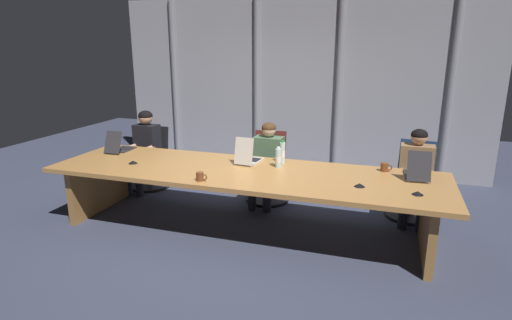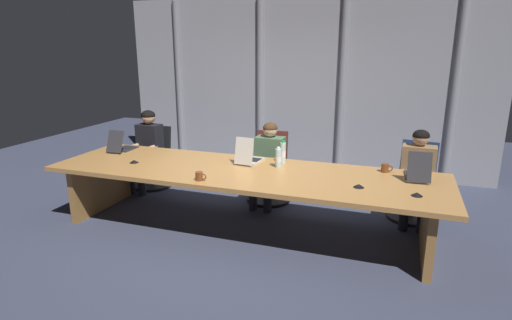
{
  "view_description": "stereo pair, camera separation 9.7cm",
  "coord_description": "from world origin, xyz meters",
  "px_view_note": "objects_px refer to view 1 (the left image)",
  "views": [
    {
      "loc": [
        1.54,
        -4.25,
        2.09
      ],
      "look_at": [
        0.11,
        0.12,
        0.82
      ],
      "focal_mm": 29.25,
      "sensor_mm": 36.0,
      "label": 1
    },
    {
      "loc": [
        1.64,
        -4.22,
        2.09
      ],
      "look_at": [
        0.11,
        0.12,
        0.82
      ],
      "focal_mm": 29.25,
      "sensor_mm": 36.0,
      "label": 2
    }
  ],
  "objects_px": {
    "person_left_end": "(144,146)",
    "person_left_mid": "(267,159)",
    "water_bottle_primary": "(282,153)",
    "laptop_left_end": "(120,147)",
    "office_chair_left_end": "(150,165)",
    "water_bottle_secondary": "(278,158)",
    "laptop_left_mid": "(249,158)",
    "office_chair_left_mid": "(268,176)",
    "conference_mic_left_side": "(360,185)",
    "laptop_center": "(417,172)",
    "person_center": "(416,171)",
    "conference_mic_middle": "(418,193)",
    "conference_mic_right_side": "(133,162)",
    "office_chair_center": "(412,190)",
    "coffee_mug_far": "(385,167)",
    "coffee_mug_near": "(200,177)"
  },
  "relations": [
    {
      "from": "office_chair_center",
      "to": "water_bottle_primary",
      "type": "height_order",
      "value": "water_bottle_primary"
    },
    {
      "from": "person_center",
      "to": "coffee_mug_near",
      "type": "distance_m",
      "value": 2.59
    },
    {
      "from": "water_bottle_secondary",
      "to": "laptop_left_mid",
      "type": "bearing_deg",
      "value": 169.0
    },
    {
      "from": "person_left_end",
      "to": "person_left_mid",
      "type": "distance_m",
      "value": 1.88
    },
    {
      "from": "water_bottle_primary",
      "to": "laptop_left_end",
      "type": "bearing_deg",
      "value": -176.9
    },
    {
      "from": "person_left_end",
      "to": "person_left_mid",
      "type": "bearing_deg",
      "value": 93.4
    },
    {
      "from": "person_left_end",
      "to": "conference_mic_right_side",
      "type": "relative_size",
      "value": 10.71
    },
    {
      "from": "person_left_mid",
      "to": "conference_mic_left_side",
      "type": "bearing_deg",
      "value": 51.9
    },
    {
      "from": "person_left_mid",
      "to": "water_bottle_primary",
      "type": "bearing_deg",
      "value": 37.92
    },
    {
      "from": "laptop_left_mid",
      "to": "office_chair_center",
      "type": "height_order",
      "value": "laptop_left_mid"
    },
    {
      "from": "person_left_mid",
      "to": "water_bottle_secondary",
      "type": "distance_m",
      "value": 0.75
    },
    {
      "from": "laptop_center",
      "to": "person_center",
      "type": "height_order",
      "value": "person_center"
    },
    {
      "from": "coffee_mug_near",
      "to": "conference_mic_right_side",
      "type": "distance_m",
      "value": 1.12
    },
    {
      "from": "coffee_mug_far",
      "to": "conference_mic_right_side",
      "type": "xyz_separation_m",
      "value": [
        -2.88,
        -0.6,
        -0.03
      ]
    },
    {
      "from": "laptop_left_mid",
      "to": "office_chair_left_end",
      "type": "distance_m",
      "value": 2.03
    },
    {
      "from": "person_left_end",
      "to": "coffee_mug_far",
      "type": "xyz_separation_m",
      "value": [
        3.39,
        -0.44,
        0.1
      ]
    },
    {
      "from": "conference_mic_middle",
      "to": "conference_mic_right_side",
      "type": "distance_m",
      "value": 3.2
    },
    {
      "from": "office_chair_center",
      "to": "conference_mic_right_side",
      "type": "relative_size",
      "value": 8.58
    },
    {
      "from": "laptop_left_end",
      "to": "conference_mic_left_side",
      "type": "relative_size",
      "value": 3.94
    },
    {
      "from": "person_left_mid",
      "to": "laptop_left_mid",
      "type": "bearing_deg",
      "value": -4.41
    },
    {
      "from": "coffee_mug_far",
      "to": "person_left_end",
      "type": "bearing_deg",
      "value": 172.69
    },
    {
      "from": "water_bottle_primary",
      "to": "office_chair_left_end",
      "type": "bearing_deg",
      "value": 164.89
    },
    {
      "from": "person_left_mid",
      "to": "coffee_mug_far",
      "type": "relative_size",
      "value": 8.6
    },
    {
      "from": "person_center",
      "to": "water_bottle_primary",
      "type": "xyz_separation_m",
      "value": [
        -1.54,
        -0.45,
        0.21
      ]
    },
    {
      "from": "laptop_center",
      "to": "office_chair_center",
      "type": "relative_size",
      "value": 0.49
    },
    {
      "from": "water_bottle_primary",
      "to": "person_left_end",
      "type": "bearing_deg",
      "value": 168.59
    },
    {
      "from": "conference_mic_right_side",
      "to": "laptop_left_mid",
      "type": "bearing_deg",
      "value": 19.38
    },
    {
      "from": "conference_mic_middle",
      "to": "office_chair_left_end",
      "type": "bearing_deg",
      "value": 160.94
    },
    {
      "from": "laptop_left_end",
      "to": "office_chair_center",
      "type": "xyz_separation_m",
      "value": [
        3.74,
        0.72,
        -0.43
      ]
    },
    {
      "from": "coffee_mug_near",
      "to": "person_center",
      "type": "bearing_deg",
      "value": 32.49
    },
    {
      "from": "laptop_left_end",
      "to": "person_left_mid",
      "type": "bearing_deg",
      "value": -75.03
    },
    {
      "from": "laptop_left_end",
      "to": "office_chair_left_mid",
      "type": "height_order",
      "value": "laptop_left_end"
    },
    {
      "from": "water_bottle_secondary",
      "to": "conference_mic_middle",
      "type": "height_order",
      "value": "water_bottle_secondary"
    },
    {
      "from": "office_chair_left_mid",
      "to": "person_left_mid",
      "type": "distance_m",
      "value": 0.32
    },
    {
      "from": "coffee_mug_far",
      "to": "conference_mic_left_side",
      "type": "relative_size",
      "value": 1.17
    },
    {
      "from": "laptop_left_end",
      "to": "water_bottle_primary",
      "type": "relative_size",
      "value": 1.58
    },
    {
      "from": "water_bottle_primary",
      "to": "water_bottle_secondary",
      "type": "xyz_separation_m",
      "value": [
        0.0,
        -0.2,
        -0.02
      ]
    },
    {
      "from": "person_left_end",
      "to": "water_bottle_secondary",
      "type": "xyz_separation_m",
      "value": [
        2.22,
        -0.65,
        0.17
      ]
    },
    {
      "from": "coffee_mug_near",
      "to": "coffee_mug_far",
      "type": "height_order",
      "value": "coffee_mug_far"
    },
    {
      "from": "office_chair_left_mid",
      "to": "conference_mic_left_side",
      "type": "distance_m",
      "value": 1.84
    },
    {
      "from": "office_chair_left_mid",
      "to": "coffee_mug_near",
      "type": "xyz_separation_m",
      "value": [
        -0.28,
        -1.55,
        0.42
      ]
    },
    {
      "from": "office_chair_left_end",
      "to": "conference_mic_left_side",
      "type": "height_order",
      "value": "office_chair_left_end"
    },
    {
      "from": "person_center",
      "to": "conference_mic_middle",
      "type": "relative_size",
      "value": 10.3
    },
    {
      "from": "laptop_center",
      "to": "conference_mic_middle",
      "type": "relative_size",
      "value": 4.21
    },
    {
      "from": "office_chair_center",
      "to": "coffee_mug_near",
      "type": "distance_m",
      "value": 2.7
    },
    {
      "from": "coffee_mug_far",
      "to": "coffee_mug_near",
      "type": "bearing_deg",
      "value": -152.37
    },
    {
      "from": "office_chair_left_end",
      "to": "water_bottle_secondary",
      "type": "xyz_separation_m",
      "value": [
        2.23,
        -0.8,
        0.5
      ]
    },
    {
      "from": "laptop_left_mid",
      "to": "coffee_mug_far",
      "type": "distance_m",
      "value": 1.57
    },
    {
      "from": "person_left_end",
      "to": "conference_mic_middle",
      "type": "relative_size",
      "value": 10.71
    },
    {
      "from": "laptop_left_end",
      "to": "office_chair_left_mid",
      "type": "xyz_separation_m",
      "value": [
        1.85,
        0.72,
        -0.43
      ]
    }
  ]
}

